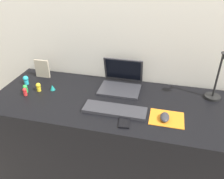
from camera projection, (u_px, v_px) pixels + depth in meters
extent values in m
plane|color=gray|center=(110.00, 173.00, 1.98)|extent=(6.00, 6.00, 0.00)
cube|color=silver|center=(121.00, 71.00, 1.89)|extent=(2.87, 0.05, 1.59)
cube|color=black|center=(110.00, 140.00, 1.79)|extent=(1.67, 0.67, 0.74)
cube|color=#333338|center=(119.00, 90.00, 1.72)|extent=(0.30, 0.21, 0.01)
cube|color=#333338|center=(123.00, 70.00, 1.78)|extent=(0.30, 0.06, 0.20)
cube|color=black|center=(123.00, 70.00, 1.77)|extent=(0.27, 0.05, 0.17)
cube|color=#333338|center=(115.00, 110.00, 1.49)|extent=(0.41, 0.13, 0.02)
cube|color=orange|center=(167.00, 118.00, 1.42)|extent=(0.21, 0.17, 0.00)
ellipsoid|color=#333338|center=(165.00, 117.00, 1.40)|extent=(0.06, 0.10, 0.03)
cube|color=black|center=(124.00, 121.00, 1.39)|extent=(0.08, 0.14, 0.01)
cylinder|color=black|center=(212.00, 97.00, 1.63)|extent=(0.11, 0.11, 0.02)
cylinder|color=black|center=(218.00, 76.00, 1.55)|extent=(0.01, 0.01, 0.31)
cylinder|color=black|center=(224.00, 56.00, 1.44)|extent=(0.01, 0.08, 0.08)
cube|color=#B2A58C|center=(42.00, 69.00, 1.88)|extent=(0.12, 0.02, 0.15)
cylinder|color=green|center=(26.00, 90.00, 1.69)|extent=(0.03, 0.03, 0.03)
sphere|color=green|center=(25.00, 87.00, 1.68)|extent=(0.03, 0.03, 0.03)
cone|color=teal|center=(52.00, 87.00, 1.72)|extent=(0.04, 0.04, 0.04)
cylinder|color=yellow|center=(39.00, 89.00, 1.71)|extent=(0.03, 0.03, 0.03)
sphere|color=yellow|center=(38.00, 85.00, 1.69)|extent=(0.04, 0.04, 0.04)
cylinder|color=#28B7CC|center=(26.00, 82.00, 1.80)|extent=(0.03, 0.03, 0.03)
sphere|color=#28B7CC|center=(26.00, 78.00, 1.78)|extent=(0.04, 0.04, 0.04)
cylinder|color=red|center=(25.00, 93.00, 1.65)|extent=(0.03, 0.03, 0.03)
sphere|color=red|center=(24.00, 90.00, 1.64)|extent=(0.03, 0.03, 0.03)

